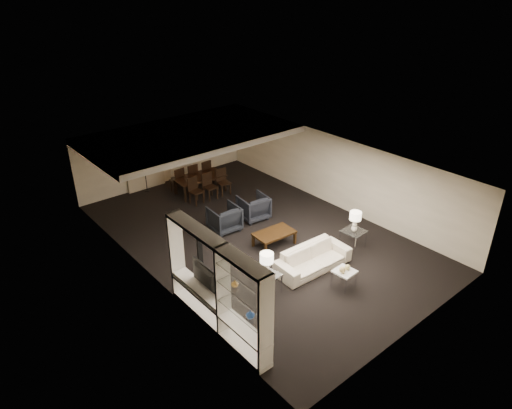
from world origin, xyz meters
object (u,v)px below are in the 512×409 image
Objects in this scene: dining_table at (200,185)px; vase_amber at (235,283)px; sofa at (313,259)px; chair_fm at (191,176)px; table_lamp_right at (355,222)px; marble_table at (344,279)px; chair_nm at (210,186)px; coffee_table at (274,239)px; floor_speaker at (200,255)px; floor_lamp at (145,173)px; vase_blue at (250,314)px; armchair_left at (224,218)px; chair_fr at (204,172)px; television at (202,278)px; chair_nl at (196,191)px; armchair_right at (253,207)px; chair_nr at (224,182)px; side_table_left at (266,284)px; pendant_light at (198,146)px; side_table_right at (353,239)px; table_lamp_left at (267,264)px; chair_fl at (177,180)px.

vase_amber is at bearing -113.33° from dining_table.
chair_fm is (0.36, 6.74, 0.16)m from sofa.
marble_table is (-1.70, -1.10, -0.63)m from table_lamp_right.
coffee_table is at bearing -95.74° from chair_nm.
floor_lamp reaches higher than floor_speaker.
vase_blue reaches higher than dining_table.
armchair_left is 0.94× the size of chair_nm.
chair_nm is 1.43m from chair_fr.
television reaches higher than floor_speaker.
coffee_table is 3.86m from chair_nl.
armchair_right is 2.17m from chair_nr.
television is 0.56× the size of dining_table.
chair_fr is at bearing -21.50° from floor_lamp.
armchair_right reaches higher than marble_table.
floor_speaker is 5.88m from floor_lamp.
side_table_left is 3.81× the size of vase_amber.
side_table_left is at bearing -177.47° from sofa.
pendant_light is at bearing 81.35° from chair_fm.
vase_blue is (-0.03, -1.78, 0.11)m from television.
armchair_left is at bearing -106.47° from chair_nl.
floor_speaker is (-4.18, 1.83, 0.27)m from side_table_right.
table_lamp_right is at bearing -76.58° from chair_nm.
armchair_right is 3.45m from chair_fm.
chair_nr is (0.96, 3.84, 0.26)m from coffee_table.
floor_speaker is (-2.48, 0.23, 0.34)m from coffee_table.
floor_lamp reaches higher than armchair_left.
coffee_table is 2.34m from side_table_left.
coffee_table is 6.07m from floor_lamp.
coffee_table is 1.10× the size of floor_speaker.
table_lamp_left is at bearing -109.13° from chair_nr.
floor_lamp is (-2.79, 7.55, 0.44)m from side_table_right.
side_table_left is at bearing -94.59° from floor_lamp.
sofa is at bearing 104.76° from armchair_left.
floor_lamp is (-1.45, 2.11, 0.24)m from chair_nm.
sofa is 2.30× the size of chair_fl.
sofa is at bearing -93.07° from chair_nr.
table_lamp_right is (1.48, -5.85, -1.04)m from pendant_light.
vase_blue reaches higher than table_lamp_right.
table_lamp_right is at bearing 100.21° from chair_fl.
table_lamp_right is (1.70, -1.60, 0.66)m from coffee_table.
armchair_left is at bearing -43.14° from television.
marble_table is at bearing -32.91° from table_lamp_left.
chair_fl reaches higher than dining_table.
chair_nm reaches higher than armchair_right.
floor_lamp is at bearing 139.58° from dining_table.
coffee_table is at bearing 78.00° from armchair_right.
coffee_table is 3.68m from television.
floor_speaker is 4.98m from chair_nr.
pendant_light is 2.99m from armchair_right.
table_lamp_left reaches higher than chair_fr.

